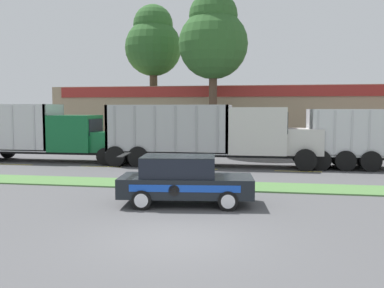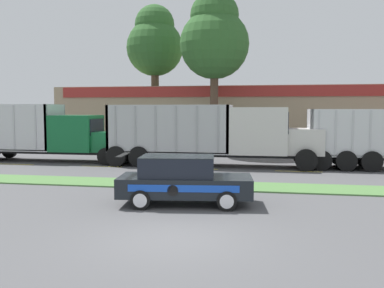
{
  "view_description": "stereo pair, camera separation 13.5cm",
  "coord_description": "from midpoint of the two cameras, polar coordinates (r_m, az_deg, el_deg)",
  "views": [
    {
      "loc": [
        2.2,
        -10.25,
        3.22
      ],
      "look_at": [
        -1.01,
        8.07,
        1.7
      ],
      "focal_mm": 40.0,
      "sensor_mm": 36.0,
      "label": 1
    },
    {
      "loc": [
        2.33,
        -10.22,
        3.22
      ],
      "look_at": [
        -1.01,
        8.07,
        1.7
      ],
      "focal_mm": 40.0,
      "sensor_mm": 36.0,
      "label": 2
    }
  ],
  "objects": [
    {
      "name": "centre_line_3",
      "position": [
        24.63,
        -12.18,
        -2.95
      ],
      "size": [
        2.4,
        0.14,
        0.01
      ],
      "primitive_type": "cube",
      "color": "yellow",
      "rests_on": "ground_plane"
    },
    {
      "name": "tree_behind_centre",
      "position": [
        36.1,
        -5.3,
        13.24
      ],
      "size": [
        4.63,
        4.63,
        11.73
      ],
      "color": "brown",
      "rests_on": "ground_plane"
    },
    {
      "name": "ground_plane",
      "position": [
        10.96,
        -2.49,
        -12.42
      ],
      "size": [
        600.0,
        600.0,
        0.0
      ],
      "primitive_type": "plane",
      "color": "#515154"
    },
    {
      "name": "rally_car",
      "position": [
        14.48,
        -1.38,
        -4.77
      ],
      "size": [
        4.63,
        2.34,
        1.69
      ],
      "color": "black",
      "rests_on": "ground_plane"
    },
    {
      "name": "grass_verge",
      "position": [
        17.99,
        2.56,
        -5.56
      ],
      "size": [
        120.0,
        2.09,
        0.06
      ],
      "primitive_type": "cube",
      "color": "#517F42",
      "rests_on": "ground_plane"
    },
    {
      "name": "store_building_backdrop",
      "position": [
        38.34,
        9.51,
        3.53
      ],
      "size": [
        33.91,
        12.1,
        5.01
      ],
      "color": "#9E896B",
      "rests_on": "ground_plane"
    },
    {
      "name": "centre_line_5",
      "position": [
        22.89,
        13.8,
        -3.55
      ],
      "size": [
        2.4,
        0.14,
        0.01
      ],
      "primitive_type": "cube",
      "color": "yellow",
      "rests_on": "ground_plane"
    },
    {
      "name": "dump_truck_far_right",
      "position": [
        24.04,
        5.43,
        1.1
      ],
      "size": [
        12.0,
        2.64,
        3.47
      ],
      "color": "black",
      "rests_on": "ground_plane"
    },
    {
      "name": "tree_behind_left",
      "position": [
        30.94,
        2.71,
        13.94
      ],
      "size": [
        4.88,
        4.88,
        11.44
      ],
      "color": "brown",
      "rests_on": "ground_plane"
    },
    {
      "name": "dump_truck_trail",
      "position": [
        27.78,
        -18.43,
        0.96
      ],
      "size": [
        11.79,
        2.65,
        3.52
      ],
      "color": "black",
      "rests_on": "ground_plane"
    },
    {
      "name": "centre_line_2",
      "position": [
        27.12,
        -22.82,
        -2.52
      ],
      "size": [
        2.4,
        0.14,
        0.01
      ],
      "primitive_type": "cube",
      "color": "yellow",
      "rests_on": "ground_plane"
    },
    {
      "name": "centre_line_4",
      "position": [
        23.15,
        0.32,
        -3.32
      ],
      "size": [
        2.4,
        0.14,
        0.01
      ],
      "primitive_type": "cube",
      "color": "yellow",
      "rests_on": "ground_plane"
    }
  ]
}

